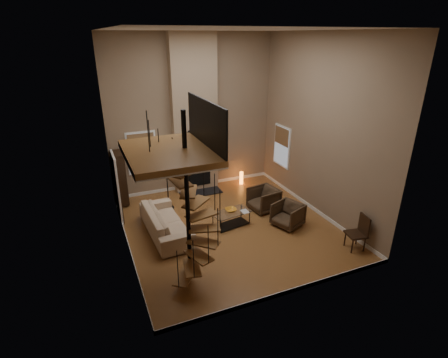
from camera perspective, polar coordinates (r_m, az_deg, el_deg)
name	(u,v)px	position (r m, az deg, el deg)	size (l,w,h in m)	color
ground	(229,226)	(10.61, 0.85, -7.79)	(6.00, 6.50, 0.01)	#AA6F37
back_wall	(193,115)	(12.46, -5.18, 10.45)	(6.00, 0.02, 5.50)	#8B7359
front_wall	(297,182)	(6.83, 11.97, -0.46)	(6.00, 0.02, 5.50)	#8B7359
left_wall	(116,152)	(8.79, -17.31, 4.26)	(0.02, 6.50, 5.50)	#8B7359
right_wall	(320,128)	(11.03, 15.51, 8.10)	(0.02, 6.50, 5.50)	#8B7359
ceiling	(230,29)	(9.14, 1.06, 23.43)	(6.00, 6.50, 0.01)	silver
baseboard_back	(195,185)	(13.29, -4.76, -0.97)	(6.00, 0.02, 0.12)	white
baseboard_front	(287,292)	(8.26, 10.36, -17.86)	(6.00, 0.02, 0.12)	white
baseboard_left	(129,246)	(9.94, -15.44, -10.60)	(0.02, 6.50, 0.12)	white
baseboard_right	(311,207)	(11.95, 14.14, -4.46)	(0.02, 6.50, 0.12)	white
chimney_breast	(194,116)	(12.29, -4.90, 10.28)	(1.60, 0.38, 5.50)	tan
hearth	(201,193)	(12.72, -3.80, -2.25)	(1.50, 0.60, 0.04)	black
firebox	(198,177)	(12.76, -4.29, 0.41)	(0.95, 0.02, 0.72)	black
mantel	(198,162)	(12.48, -4.25, 2.83)	(1.70, 0.18, 0.06)	white
mirror_frame	(197,140)	(12.28, -4.45, 6.43)	(0.94, 0.94, 0.10)	black
mirror_disc	(197,140)	(12.29, -4.47, 6.44)	(0.80, 0.80, 0.01)	white
vase_left	(183,159)	(12.31, -6.76, 3.22)	(0.24, 0.24, 0.25)	black
vase_right	(213,156)	(12.66, -1.75, 3.83)	(0.20, 0.20, 0.21)	#18574E
window_back	(142,152)	(12.31, -13.41, 4.31)	(1.02, 0.06, 1.52)	white
window_right	(282,146)	(12.88, 9.51, 5.46)	(0.06, 1.02, 1.52)	white
entry_door	(117,188)	(11.07, -17.17, -1.39)	(0.10, 1.05, 2.16)	white
loft	(173,149)	(7.10, -8.38, 4.87)	(1.70, 2.20, 1.09)	olive
spiral_stair	(188,210)	(7.73, -5.90, -5.16)	(1.47, 1.47, 4.06)	black
hutch	(120,178)	(12.08, -16.82, 0.18)	(0.37, 0.79, 1.76)	black
sofa	(165,221)	(10.19, -9.69, -6.92)	(2.49, 0.97, 0.73)	tan
armchair_near	(266,199)	(11.54, 6.87, -3.28)	(0.85, 0.87, 0.79)	#402E1D
armchair_far	(289,214)	(10.71, 10.70, -5.71)	(0.79, 0.81, 0.74)	#402E1D
coffee_table	(231,217)	(10.51, 1.23, -6.28)	(1.24, 0.77, 0.44)	silver
bowl	(231,210)	(10.45, 1.12, -5.13)	(0.35, 0.35, 0.09)	orange
book	(244,212)	(10.44, 3.33, -5.42)	(0.21, 0.28, 0.03)	gray
floor_lamp	(166,169)	(11.21, -9.50, 1.68)	(0.38, 0.38, 1.70)	black
accent_lamp	(241,178)	(13.40, 2.88, 0.18)	(0.14, 0.14, 0.49)	orange
side_chair	(359,231)	(10.01, 21.40, -8.02)	(0.55, 0.55, 1.00)	black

